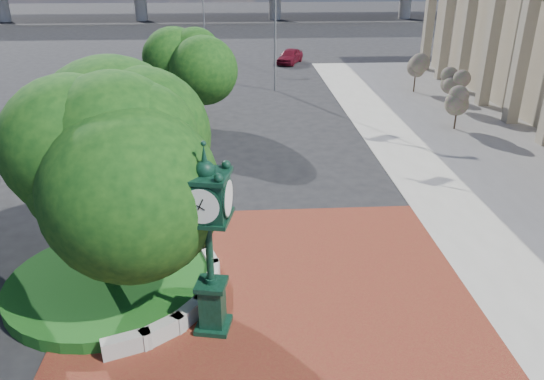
{
  "coord_description": "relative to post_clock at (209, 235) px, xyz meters",
  "views": [
    {
      "loc": [
        -0.86,
        -13.99,
        9.51
      ],
      "look_at": [
        0.14,
        1.5,
        2.49
      ],
      "focal_mm": 35.0,
      "sensor_mm": 36.0,
      "label": 1
    }
  ],
  "objects": [
    {
      "name": "shrub_near",
      "position": [
        13.38,
        17.09,
        -1.36
      ],
      "size": [
        1.2,
        1.2,
        2.2
      ],
      "color": "#38281C",
      "rests_on": "ground"
    },
    {
      "name": "planter_wall",
      "position": [
        -1.0,
        2.15,
        -2.68
      ],
      "size": [
        2.96,
        6.77,
        0.54
      ],
      "color": "#9E9B93",
      "rests_on": "ground"
    },
    {
      "name": "parked_car",
      "position": [
        5.69,
        37.54,
        -2.28
      ],
      "size": [
        3.03,
        4.22,
        1.33
      ],
      "primitive_type": "imported",
      "rotation": [
        0.0,
        0.0,
        -0.42
      ],
      "color": "maroon",
      "rests_on": "ground"
    },
    {
      "name": "ground",
      "position": [
        1.71,
        2.15,
        -2.95
      ],
      "size": [
        200.0,
        200.0,
        0.0
      ],
      "primitive_type": "plane",
      "color": "black",
      "rests_on": "ground"
    },
    {
      "name": "shrub_mid",
      "position": [
        14.75,
        21.37,
        -1.36
      ],
      "size": [
        1.2,
        1.2,
        2.2
      ],
      "color": "#38281C",
      "rests_on": "ground"
    },
    {
      "name": "plaza",
      "position": [
        1.71,
        1.15,
        -2.93
      ],
      "size": [
        12.0,
        12.0,
        0.04
      ],
      "primitive_type": "cube",
      "color": "maroon",
      "rests_on": "ground"
    },
    {
      "name": "post_clock",
      "position": [
        0.0,
        0.0,
        0.0
      ],
      "size": [
        1.28,
        1.28,
        5.37
      ],
      "color": "black",
      "rests_on": "ground"
    },
    {
      "name": "shrub_far",
      "position": [
        13.76,
        26.0,
        -1.36
      ],
      "size": [
        1.2,
        1.2,
        2.2
      ],
      "color": "#38281C",
      "rests_on": "ground"
    },
    {
      "name": "street_lamp_near",
      "position": [
        3.79,
        27.17,
        1.96
      ],
      "size": [
        1.81,
        0.78,
        8.37
      ],
      "color": "slate",
      "rests_on": "ground"
    },
    {
      "name": "tree_street",
      "position": [
        -2.29,
        20.15,
        0.29
      ],
      "size": [
        4.4,
        4.4,
        5.45
      ],
      "color": "#38281C",
      "rests_on": "ground"
    },
    {
      "name": "tree_planter",
      "position": [
        -3.29,
        2.15,
        0.78
      ],
      "size": [
        5.2,
        5.2,
        6.33
      ],
      "color": "#38281C",
      "rests_on": "ground"
    },
    {
      "name": "street_lamp_far",
      "position": [
        -2.27,
        45.2,
        1.93
      ],
      "size": [
        1.87,
        0.33,
        8.33
      ],
      "color": "slate",
      "rests_on": "ground"
    },
    {
      "name": "grass_bed",
      "position": [
        -3.29,
        2.15,
        -2.75
      ],
      "size": [
        6.1,
        6.1,
        0.4
      ],
      "primitive_type": "cylinder",
      "color": "#124113",
      "rests_on": "ground"
    }
  ]
}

